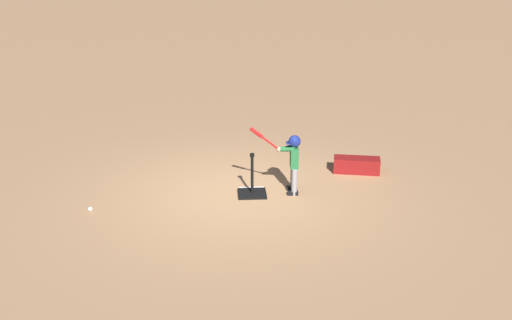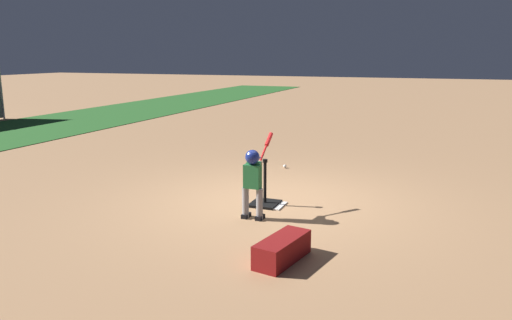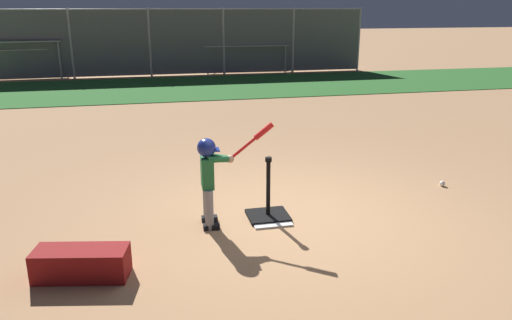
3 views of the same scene
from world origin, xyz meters
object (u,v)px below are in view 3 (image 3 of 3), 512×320
at_px(bleachers_far_right, 244,58).
at_px(equipment_bag, 81,263).
at_px(bleachers_right_center, 25,58).
at_px(batting_tee, 268,210).
at_px(batter_child, 210,171).
at_px(baseball, 442,183).

bearing_deg(bleachers_far_right, equipment_bag, -106.98).
bearing_deg(bleachers_far_right, bleachers_right_center, 178.57).
height_order(batting_tee, batter_child, batter_child).
height_order(baseball, equipment_bag, equipment_bag).
bearing_deg(equipment_bag, bleachers_far_right, 84.33).
distance_m(batter_child, bleachers_far_right, 13.79).
height_order(batter_child, baseball, batter_child).
distance_m(batter_child, bleachers_right_center, 14.40).
bearing_deg(bleachers_right_center, batting_tee, -68.66).
xyz_separation_m(baseball, bleachers_far_right, (-0.21, 12.88, 0.46)).
distance_m(batting_tee, equipment_bag, 2.19).
height_order(batting_tee, bleachers_far_right, bleachers_far_right).
bearing_deg(bleachers_right_center, baseball, -58.86).
bearing_deg(bleachers_right_center, batter_child, -71.25).
distance_m(batting_tee, bleachers_right_center, 14.58).
relative_size(bleachers_right_center, bleachers_far_right, 0.89).
distance_m(batter_child, baseball, 3.37).
bearing_deg(baseball, bleachers_right_center, 121.14).
height_order(bleachers_right_center, bleachers_far_right, bleachers_right_center).
height_order(batter_child, equipment_bag, batter_child).
bearing_deg(batter_child, bleachers_right_center, 108.75).
bearing_deg(equipment_bag, bleachers_right_center, 114.20).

